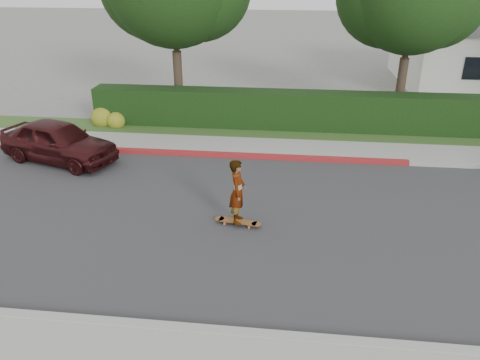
# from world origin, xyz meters

# --- Properties ---
(ground) EXTENTS (120.00, 120.00, 0.00)m
(ground) POSITION_xyz_m (0.00, 0.00, 0.00)
(ground) COLOR slate
(ground) RESTS_ON ground
(road) EXTENTS (60.00, 8.00, 0.01)m
(road) POSITION_xyz_m (0.00, 0.00, 0.01)
(road) COLOR #2D2D30
(road) RESTS_ON ground
(curb_near) EXTENTS (60.00, 0.20, 0.15)m
(curb_near) POSITION_xyz_m (0.00, -4.10, 0.07)
(curb_near) COLOR #9E9E99
(curb_near) RESTS_ON ground
(curb_far) EXTENTS (60.00, 0.20, 0.15)m
(curb_far) POSITION_xyz_m (0.00, 4.10, 0.07)
(curb_far) COLOR #9E9E99
(curb_far) RESTS_ON ground
(curb_red_section) EXTENTS (12.00, 0.21, 0.15)m
(curb_red_section) POSITION_xyz_m (-5.00, 4.10, 0.08)
(curb_red_section) COLOR maroon
(curb_red_section) RESTS_ON ground
(sidewalk_far) EXTENTS (60.00, 1.60, 0.12)m
(sidewalk_far) POSITION_xyz_m (0.00, 5.00, 0.06)
(sidewalk_far) COLOR gray
(sidewalk_far) RESTS_ON ground
(planting_strip) EXTENTS (60.00, 1.60, 0.10)m
(planting_strip) POSITION_xyz_m (0.00, 6.60, 0.05)
(planting_strip) COLOR #2D4C1E
(planting_strip) RESTS_ON ground
(hedge) EXTENTS (15.00, 1.00, 1.50)m
(hedge) POSITION_xyz_m (-3.00, 7.20, 0.75)
(hedge) COLOR black
(hedge) RESTS_ON ground
(flowering_shrub) EXTENTS (1.40, 1.00, 0.90)m
(flowering_shrub) POSITION_xyz_m (-10.01, 6.74, 0.33)
(flowering_shrub) COLOR #2D4C19
(flowering_shrub) RESTS_ON ground
(skateboard) EXTENTS (1.19, 0.42, 0.11)m
(skateboard) POSITION_xyz_m (-3.99, -0.31, 0.10)
(skateboard) COLOR #D26139
(skateboard) RESTS_ON ground
(skateboarder) EXTENTS (0.39, 0.59, 1.61)m
(skateboarder) POSITION_xyz_m (-3.99, -0.31, 0.93)
(skateboarder) COLOR white
(skateboarder) RESTS_ON skateboard
(car_maroon) EXTENTS (4.25, 2.73, 1.35)m
(car_maroon) POSITION_xyz_m (-10.23, 3.18, 0.67)
(car_maroon) COLOR #3D1314
(car_maroon) RESTS_ON ground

